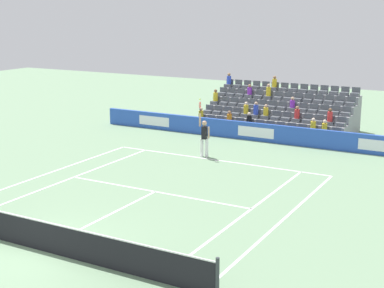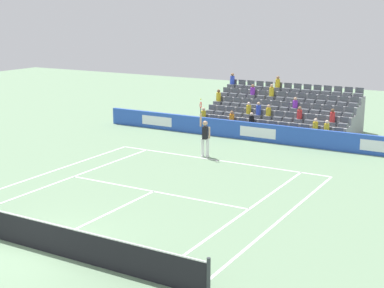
% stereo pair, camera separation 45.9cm
% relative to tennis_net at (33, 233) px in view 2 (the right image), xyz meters
% --- Properties ---
extents(ground_plane, '(80.00, 80.00, 0.00)m').
position_rel_tennis_net_xyz_m(ground_plane, '(0.00, 0.00, -0.49)').
color(ground_plane, gray).
extents(line_baseline, '(10.97, 0.10, 0.01)m').
position_rel_tennis_net_xyz_m(line_baseline, '(0.00, -11.89, -0.49)').
color(line_baseline, white).
rests_on(line_baseline, ground).
extents(line_service, '(8.23, 0.10, 0.01)m').
position_rel_tennis_net_xyz_m(line_service, '(0.00, -6.40, -0.49)').
color(line_service, white).
rests_on(line_service, ground).
extents(line_centre_service, '(0.10, 6.40, 0.01)m').
position_rel_tennis_net_xyz_m(line_centre_service, '(0.00, -3.20, -0.49)').
color(line_centre_service, white).
rests_on(line_centre_service, ground).
extents(line_singles_sideline_left, '(0.10, 11.89, 0.01)m').
position_rel_tennis_net_xyz_m(line_singles_sideline_left, '(4.12, -5.95, -0.49)').
color(line_singles_sideline_left, white).
rests_on(line_singles_sideline_left, ground).
extents(line_singles_sideline_right, '(0.10, 11.89, 0.01)m').
position_rel_tennis_net_xyz_m(line_singles_sideline_right, '(-4.12, -5.95, -0.49)').
color(line_singles_sideline_right, white).
rests_on(line_singles_sideline_right, ground).
extents(line_doubles_sideline_left, '(0.10, 11.89, 0.01)m').
position_rel_tennis_net_xyz_m(line_doubles_sideline_left, '(5.49, -5.95, -0.49)').
color(line_doubles_sideline_left, white).
rests_on(line_doubles_sideline_left, ground).
extents(line_doubles_sideline_right, '(0.10, 11.89, 0.01)m').
position_rel_tennis_net_xyz_m(line_doubles_sideline_right, '(-5.49, -5.95, -0.49)').
color(line_doubles_sideline_right, white).
rests_on(line_doubles_sideline_right, ground).
extents(line_centre_mark, '(0.10, 0.20, 0.01)m').
position_rel_tennis_net_xyz_m(line_centre_mark, '(0.00, -11.79, -0.49)').
color(line_centre_mark, white).
rests_on(line_centre_mark, ground).
extents(sponsor_barrier, '(19.62, 0.22, 0.98)m').
position_rel_tennis_net_xyz_m(sponsor_barrier, '(0.00, -16.62, -0.00)').
color(sponsor_barrier, blue).
rests_on(sponsor_barrier, ground).
extents(tennis_net, '(11.97, 0.10, 1.07)m').
position_rel_tennis_net_xyz_m(tennis_net, '(0.00, 0.00, 0.00)').
color(tennis_net, '#33383D').
rests_on(tennis_net, ground).
extents(tennis_player, '(0.54, 0.41, 2.85)m').
position_rel_tennis_net_xyz_m(tennis_player, '(0.87, -12.17, 0.50)').
color(tennis_player, white).
rests_on(tennis_player, ground).
extents(stadium_stand, '(8.68, 4.75, 3.01)m').
position_rel_tennis_net_xyz_m(stadium_stand, '(0.01, -20.17, 0.32)').
color(stadium_stand, gray).
rests_on(stadium_stand, ground).
extents(loose_tennis_ball, '(0.07, 0.07, 0.07)m').
position_rel_tennis_net_xyz_m(loose_tennis_ball, '(0.09, -1.27, -0.46)').
color(loose_tennis_ball, '#D1E533').
rests_on(loose_tennis_ball, ground).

